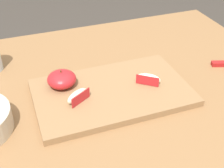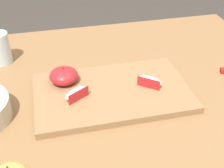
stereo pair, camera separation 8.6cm
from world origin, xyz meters
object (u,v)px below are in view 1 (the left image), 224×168
(apple_wedge_right, at_px, (78,96))
(apple_wedge_back, at_px, (148,79))
(apple_half_skin_up, at_px, (62,79))
(cutting_board, at_px, (112,92))

(apple_wedge_right, height_order, apple_wedge_back, same)
(apple_half_skin_up, bearing_deg, apple_wedge_right, -73.71)
(cutting_board, height_order, apple_half_skin_up, apple_half_skin_up)
(apple_half_skin_up, distance_m, apple_wedge_back, 0.25)
(cutting_board, distance_m, apple_half_skin_up, 0.15)
(apple_wedge_back, bearing_deg, apple_half_skin_up, 162.74)
(apple_half_skin_up, distance_m, apple_wedge_right, 0.09)
(cutting_board, bearing_deg, apple_half_skin_up, 152.00)
(cutting_board, relative_size, apple_wedge_back, 6.26)
(apple_half_skin_up, height_order, apple_wedge_right, apple_half_skin_up)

